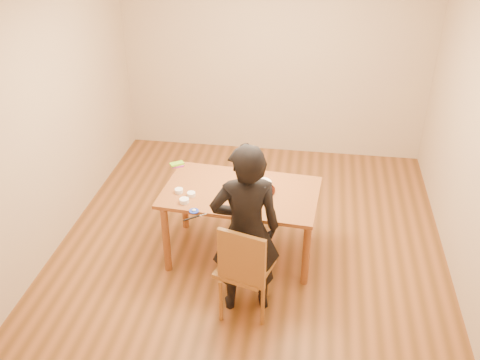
# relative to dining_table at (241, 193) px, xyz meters

# --- Properties ---
(room_shell) EXTENTS (4.00, 4.50, 2.70)m
(room_shell) POSITION_rel_dining_table_xyz_m (0.09, 0.47, 0.62)
(room_shell) COLOR brown
(room_shell) RESTS_ON ground
(dining_table) EXTENTS (1.55, 0.99, 0.04)m
(dining_table) POSITION_rel_dining_table_xyz_m (0.00, 0.00, 0.00)
(dining_table) COLOR brown
(dining_table) RESTS_ON floor
(dining_chair) EXTENTS (0.53, 0.53, 0.04)m
(dining_chair) POSITION_rel_dining_table_xyz_m (0.15, -0.78, -0.28)
(dining_chair) COLOR brown
(dining_chair) RESTS_ON floor
(cake_plate) EXTENTS (0.28, 0.28, 0.02)m
(cake_plate) POSITION_rel_dining_table_xyz_m (0.19, 0.03, 0.03)
(cake_plate) COLOR red
(cake_plate) RESTS_ON dining_table
(cake) EXTENTS (0.21, 0.21, 0.07)m
(cake) POSITION_rel_dining_table_xyz_m (0.19, 0.03, 0.07)
(cake) COLOR white
(cake) RESTS_ON cake_plate
(frosting_dome) EXTENTS (0.21, 0.21, 0.03)m
(frosting_dome) POSITION_rel_dining_table_xyz_m (0.19, 0.03, 0.12)
(frosting_dome) COLOR white
(frosting_dome) RESTS_ON cake
(frosting_tub) EXTENTS (0.08, 0.08, 0.07)m
(frosting_tub) POSITION_rel_dining_table_xyz_m (0.01, -0.36, 0.06)
(frosting_tub) COLOR white
(frosting_tub) RESTS_ON dining_table
(frosting_lid) EXTENTS (0.09, 0.09, 0.01)m
(frosting_lid) POSITION_rel_dining_table_xyz_m (-0.37, -0.41, 0.02)
(frosting_lid) COLOR #1B33B3
(frosting_lid) RESTS_ON dining_table
(frosting_dollop) EXTENTS (0.04, 0.04, 0.02)m
(frosting_dollop) POSITION_rel_dining_table_xyz_m (-0.37, -0.41, 0.04)
(frosting_dollop) COLOR white
(frosting_dollop) RESTS_ON frosting_lid
(ramekin_green) EXTENTS (0.09, 0.09, 0.04)m
(ramekin_green) POSITION_rel_dining_table_xyz_m (-0.49, -0.28, 0.04)
(ramekin_green) COLOR white
(ramekin_green) RESTS_ON dining_table
(ramekin_yellow) EXTENTS (0.08, 0.08, 0.04)m
(ramekin_yellow) POSITION_rel_dining_table_xyz_m (-0.45, -0.16, 0.04)
(ramekin_yellow) COLOR white
(ramekin_yellow) RESTS_ON dining_table
(ramekin_multi) EXTENTS (0.08, 0.08, 0.04)m
(ramekin_multi) POSITION_rel_dining_table_xyz_m (-0.58, -0.11, 0.04)
(ramekin_multi) COLOR white
(ramekin_multi) RESTS_ON dining_table
(candy_box_pink) EXTENTS (0.14, 0.11, 0.02)m
(candy_box_pink) POSITION_rel_dining_table_xyz_m (-0.72, 0.38, 0.03)
(candy_box_pink) COLOR #CA2FA6
(candy_box_pink) RESTS_ON dining_table
(candy_box_green) EXTENTS (0.16, 0.14, 0.02)m
(candy_box_green) POSITION_rel_dining_table_xyz_m (-0.73, 0.38, 0.05)
(candy_box_green) COLOR green
(candy_box_green) RESTS_ON candy_box_pink
(spatula) EXTENTS (0.13, 0.11, 0.01)m
(spatula) POSITION_rel_dining_table_xyz_m (-0.36, -0.53, 0.02)
(spatula) COLOR black
(spatula) RESTS_ON dining_table
(person) EXTENTS (0.67, 0.52, 1.63)m
(person) POSITION_rel_dining_table_xyz_m (0.15, -0.73, 0.08)
(person) COLOR black
(person) RESTS_ON floor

